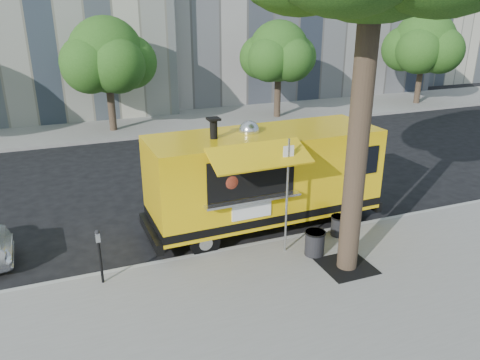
# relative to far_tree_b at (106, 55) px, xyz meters

# --- Properties ---
(ground) EXTENTS (120.00, 120.00, 0.00)m
(ground) POSITION_rel_far_tree_b_xyz_m (1.00, -12.70, -3.83)
(ground) COLOR black
(ground) RESTS_ON ground
(sidewalk) EXTENTS (60.00, 6.00, 0.15)m
(sidewalk) POSITION_rel_far_tree_b_xyz_m (1.00, -16.70, -3.76)
(sidewalk) COLOR gray
(sidewalk) RESTS_ON ground
(curb) EXTENTS (60.00, 0.14, 0.16)m
(curb) POSITION_rel_far_tree_b_xyz_m (1.00, -13.63, -3.76)
(curb) COLOR #999993
(curb) RESTS_ON ground
(far_sidewalk) EXTENTS (60.00, 5.00, 0.15)m
(far_sidewalk) POSITION_rel_far_tree_b_xyz_m (1.00, 0.80, -3.76)
(far_sidewalk) COLOR gray
(far_sidewalk) RESTS_ON ground
(tree_well) EXTENTS (1.20, 1.20, 0.02)m
(tree_well) POSITION_rel_far_tree_b_xyz_m (3.60, -15.50, -3.68)
(tree_well) COLOR black
(tree_well) RESTS_ON sidewalk
(far_tree_b) EXTENTS (3.60, 3.60, 5.50)m
(far_tree_b) POSITION_rel_far_tree_b_xyz_m (0.00, 0.00, 0.00)
(far_tree_b) COLOR #33261C
(far_tree_b) RESTS_ON far_sidewalk
(far_tree_c) EXTENTS (3.24, 3.24, 5.21)m
(far_tree_c) POSITION_rel_far_tree_b_xyz_m (9.00, -0.30, -0.12)
(far_tree_c) COLOR #33261C
(far_tree_c) RESTS_ON far_sidewalk
(far_tree_d) EXTENTS (3.78, 3.78, 5.64)m
(far_tree_d) POSITION_rel_far_tree_b_xyz_m (19.00, -0.10, 0.06)
(far_tree_d) COLOR #33261C
(far_tree_d) RESTS_ON far_sidewalk
(sign_post) EXTENTS (0.28, 0.06, 3.00)m
(sign_post) POSITION_rel_far_tree_b_xyz_m (2.55, -14.25, -1.98)
(sign_post) COLOR silver
(sign_post) RESTS_ON sidewalk
(parking_meter) EXTENTS (0.11, 0.11, 1.33)m
(parking_meter) POSITION_rel_far_tree_b_xyz_m (-2.00, -14.05, -2.85)
(parking_meter) COLOR black
(parking_meter) RESTS_ON sidewalk
(food_truck) EXTENTS (6.88, 3.29, 3.37)m
(food_truck) POSITION_rel_far_tree_b_xyz_m (2.70, -12.53, -2.25)
(food_truck) COLOR yellow
(food_truck) RESTS_ON ground
(trash_bin_left) EXTENTS (0.47, 0.47, 0.56)m
(trash_bin_left) POSITION_rel_far_tree_b_xyz_m (4.32, -14.00, -3.38)
(trash_bin_left) COLOR black
(trash_bin_left) RESTS_ON sidewalk
(trash_bin_right) EXTENTS (0.53, 0.53, 0.64)m
(trash_bin_right) POSITION_rel_far_tree_b_xyz_m (3.16, -14.70, -3.34)
(trash_bin_right) COLOR black
(trash_bin_right) RESTS_ON sidewalk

